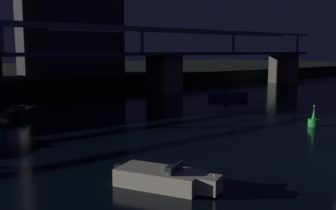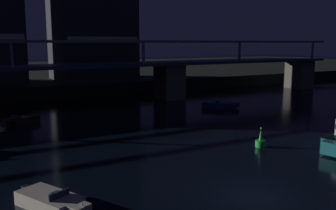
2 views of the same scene
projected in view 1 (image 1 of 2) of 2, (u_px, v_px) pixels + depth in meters
river_bridge at (71, 66)px, 49.52m from camera, size 95.57×6.40×9.38m
speedboat_near_center at (164, 178)px, 17.98m from camera, size 3.36×4.96×1.16m
speedboat_mid_left at (229, 95)px, 51.76m from camera, size 4.74×3.90×1.16m
speedboat_mid_center at (23, 112)px, 37.38m from camera, size 4.58×4.17×1.16m
channel_buoy at (314, 121)px, 32.57m from camera, size 0.90×0.90×1.76m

